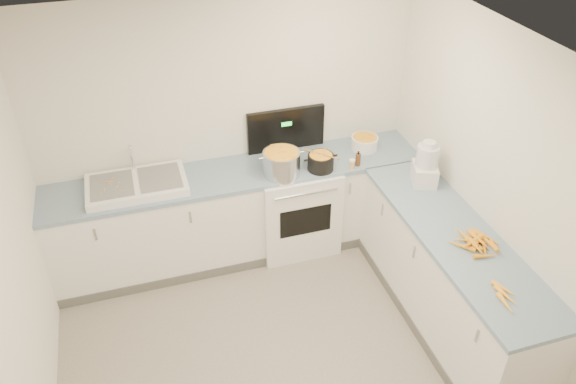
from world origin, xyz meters
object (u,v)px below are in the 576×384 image
object	(u,v)px
stove	(295,203)
sink	(137,185)
black_pot	(321,163)
food_processor	(426,166)
mixing_bowl	(365,143)
extract_bottle	(358,160)
steel_pot	(282,164)
spice_jar	(352,165)

from	to	relation	value
stove	sink	xyz separation A→B (m)	(-1.45, 0.02, 0.50)
black_pot	food_processor	world-z (taller)	food_processor
sink	mixing_bowl	world-z (taller)	sink
extract_bottle	food_processor	xyz separation A→B (m)	(0.44, -0.44, 0.12)
stove	mixing_bowl	distance (m)	0.90
food_processor	steel_pot	bearing A→B (deg)	156.32
steel_pot	black_pot	xyz separation A→B (m)	(0.36, -0.03, -0.04)
steel_pot	mixing_bowl	size ratio (longest dim) A/B	1.28
extract_bottle	mixing_bowl	bearing A→B (deg)	55.81
sink	food_processor	size ratio (longest dim) A/B	2.07
steel_pot	extract_bottle	bearing A→B (deg)	-5.38
black_pot	extract_bottle	xyz separation A→B (m)	(0.35, -0.04, -0.00)
extract_bottle	sink	bearing A→B (deg)	173.61
steel_pot	sink	bearing A→B (deg)	173.04
stove	black_pot	world-z (taller)	stove
black_pot	extract_bottle	world-z (taller)	black_pot
black_pot	spice_jar	size ratio (longest dim) A/B	3.13
black_pot	food_processor	distance (m)	0.94
spice_jar	extract_bottle	bearing A→B (deg)	26.16
black_pot	extract_bottle	bearing A→B (deg)	-6.21
stove	extract_bottle	xyz separation A→B (m)	(0.55, -0.21, 0.53)
sink	food_processor	xyz separation A→B (m)	(2.44, -0.67, 0.14)
steel_pot	black_pot	distance (m)	0.37
extract_bottle	food_processor	world-z (taller)	food_processor
mixing_bowl	food_processor	bearing A→B (deg)	-70.22
mixing_bowl	sink	bearing A→B (deg)	-178.69
steel_pot	food_processor	world-z (taller)	food_processor
sink	extract_bottle	distance (m)	2.01
stove	spice_jar	size ratio (longest dim) A/B	17.72
stove	extract_bottle	world-z (taller)	stove
sink	mixing_bowl	size ratio (longest dim) A/B	3.26
stove	sink	bearing A→B (deg)	179.38
sink	spice_jar	xyz separation A→B (m)	(1.92, -0.26, 0.00)
sink	extract_bottle	size ratio (longest dim) A/B	7.00
stove	black_pot	xyz separation A→B (m)	(0.19, -0.17, 0.53)
mixing_bowl	steel_pot	bearing A→B (deg)	-167.19
sink	extract_bottle	world-z (taller)	sink
sink	black_pot	world-z (taller)	sink
spice_jar	food_processor	world-z (taller)	food_processor
black_pot	steel_pot	bearing A→B (deg)	175.43
sink	steel_pot	bearing A→B (deg)	-6.96
extract_bottle	food_processor	distance (m)	0.64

